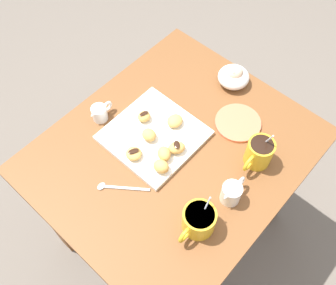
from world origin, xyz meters
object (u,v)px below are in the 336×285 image
coffee_mug_mustard_right (198,220)px  beignet_1 (177,148)px  saucer_coral_left (238,123)px  beignet_5 (161,166)px  beignet_6 (175,121)px  beignet_4 (134,154)px  coffee_mug_mustard_left (259,152)px  beignet_2 (149,135)px  ice_cream_bowl (234,76)px  beignet_0 (144,116)px  cream_pitcher_white (232,192)px  beignet_3 (165,154)px  dining_table (174,172)px  pastry_plate_square (154,135)px  chocolate_sauce_pitcher (100,112)px

coffee_mug_mustard_right → beignet_1: (-0.14, -0.21, -0.01)m
saucer_coral_left → beignet_5: bearing=-12.4°
coffee_mug_mustard_right → beignet_6: 0.36m
beignet_1 → beignet_4: 0.14m
coffee_mug_mustard_left → beignet_2: bearing=-60.5°
ice_cream_bowl → beignet_2: (0.38, -0.05, -0.00)m
beignet_4 → beignet_6: beignet_6 is taller
beignet_6 → beignet_5: bearing=27.8°
beignet_0 → beignet_6: (-0.06, 0.09, -0.00)m
ice_cream_bowl → cream_pitcher_white: bearing=36.1°
beignet_0 → beignet_3: bearing=67.4°
dining_table → coffee_mug_mustard_left: bearing=123.0°
beignet_0 → beignet_6: 0.10m
dining_table → beignet_6: size_ratio=15.66×
pastry_plate_square → beignet_2: 0.03m
coffee_mug_mustard_right → beignet_3: size_ratio=2.58×
dining_table → beignet_3: 0.20m
beignet_4 → pastry_plate_square: bearing=-174.1°
beignet_0 → beignet_2: (0.04, 0.06, 0.00)m
dining_table → beignet_5: size_ratio=17.03×
beignet_2 → saucer_coral_left: bearing=144.8°
coffee_mug_mustard_right → beignet_0: (-0.16, -0.37, -0.02)m
pastry_plate_square → saucer_coral_left: bearing=142.5°
pastry_plate_square → beignet_5: 0.14m
beignet_2 → beignet_3: beignet_3 is taller
beignet_4 → chocolate_sauce_pitcher: bearing=-100.5°
dining_table → beignet_2: bearing=-71.1°
coffee_mug_mustard_left → beignet_4: (0.25, -0.29, -0.02)m
coffee_mug_mustard_right → beignet_6: (-0.22, -0.28, -0.02)m
coffee_mug_mustard_left → ice_cream_bowl: coffee_mug_mustard_left is taller
pastry_plate_square → coffee_mug_mustard_right: bearing=65.2°
coffee_mug_mustard_right → beignet_5: (-0.06, -0.20, -0.01)m
beignet_0 → beignet_5: (0.10, 0.17, 0.00)m
cream_pitcher_white → saucer_coral_left: 0.28m
beignet_1 → beignet_4: beignet_1 is taller
chocolate_sauce_pitcher → beignet_1: (-0.07, 0.29, 0.00)m
coffee_mug_mustard_right → beignet_5: coffee_mug_mustard_right is taller
dining_table → coffee_mug_mustard_left: 0.34m
coffee_mug_mustard_right → saucer_coral_left: bearing=-160.8°
beignet_6 → beignet_1: bearing=44.5°
beignet_1 → beignet_5: 0.08m
dining_table → coffee_mug_mustard_right: coffee_mug_mustard_right is taller
pastry_plate_square → beignet_1: (-0.00, 0.10, 0.03)m
beignet_2 → beignet_0: bearing=-124.0°
dining_table → beignet_3: beignet_3 is taller
chocolate_sauce_pitcher → beignet_3: bearing=95.2°
saucer_coral_left → beignet_3: beignet_3 is taller
ice_cream_bowl → beignet_2: 0.39m
beignet_6 → coffee_mug_mustard_left: bearing=104.8°
pastry_plate_square → beignet_2: (0.02, -0.00, 0.03)m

